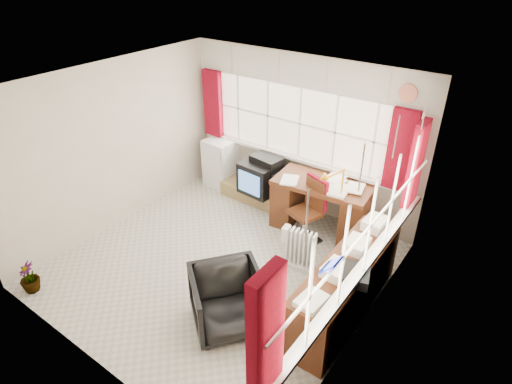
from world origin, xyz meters
TOP-DOWN VIEW (x-y plane):
  - ground at (0.00, 0.00)m, footprint 4.00×4.00m
  - room_walls at (0.00, 0.00)m, footprint 4.00×4.00m
  - window_back at (0.00, 1.94)m, footprint 3.70×0.12m
  - window_right at (1.94, 0.00)m, footprint 0.12×3.70m
  - curtains at (0.92, 0.93)m, footprint 3.83×3.83m
  - overhead_cabinets at (0.98, 0.98)m, footprint 3.98×3.98m
  - desk at (0.68, 1.55)m, footprint 1.49×0.84m
  - desk_lamp at (1.05, 1.37)m, footprint 0.19×0.17m
  - task_chair at (0.66, 1.26)m, footprint 0.53×0.55m
  - office_chair at (0.75, -0.77)m, footprint 1.11×1.10m
  - radiator at (0.91, 0.57)m, footprint 0.43×0.22m
  - credenza at (1.73, 0.20)m, footprint 0.50×2.00m
  - file_tray at (1.91, -0.02)m, footprint 0.37×0.42m
  - tv_bench at (-0.55, 1.72)m, footprint 1.40×0.50m
  - crt_tv at (-0.50, 1.61)m, footprint 0.62×0.58m
  - hifi_stack at (-0.43, 1.71)m, footprint 0.64×0.46m
  - mini_fridge at (-1.48, 1.80)m, footprint 0.54×0.55m
  - spray_bottle_a at (-0.28, 1.66)m, footprint 0.14×0.14m
  - spray_bottle_b at (-0.75, 1.56)m, footprint 0.11×0.12m
  - flower_vase at (-1.64, -1.80)m, footprint 0.29×0.29m

SIDE VIEW (x-z plane):
  - ground at x=0.00m, z-range 0.00..0.00m
  - spray_bottle_b at x=-0.75m, z-range 0.00..0.21m
  - tv_bench at x=-0.55m, z-range 0.00..0.25m
  - spray_bottle_a at x=-0.28m, z-range 0.00..0.27m
  - flower_vase at x=-1.64m, z-range 0.00..0.43m
  - radiator at x=0.91m, z-range -0.06..0.56m
  - office_chair at x=0.75m, z-range 0.00..0.73m
  - credenza at x=1.73m, z-range -0.03..0.82m
  - mini_fridge at x=-1.48m, z-range 0.00..0.87m
  - desk at x=0.68m, z-range 0.03..0.89m
  - crt_tv at x=-0.50m, z-range 0.25..0.77m
  - task_chair at x=0.66m, z-range 0.03..1.03m
  - hifi_stack at x=-0.43m, z-range 0.23..0.85m
  - file_tray at x=1.91m, z-range 0.75..0.87m
  - window_back at x=0.00m, z-range -0.85..2.75m
  - window_right at x=1.94m, z-range -0.85..2.75m
  - desk_lamp at x=1.05m, z-range 0.91..1.34m
  - curtains at x=0.92m, z-range 0.88..2.03m
  - room_walls at x=0.00m, z-range -0.50..3.50m
  - overhead_cabinets at x=0.98m, z-range 2.01..2.49m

